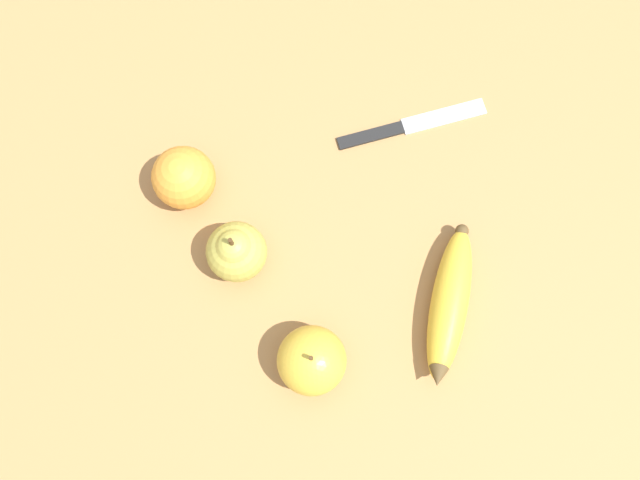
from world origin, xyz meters
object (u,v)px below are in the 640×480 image
object	(u,v)px
orange	(184,178)
paring_knife	(407,126)
pear	(236,251)
banana	(449,304)
apple	(312,360)

from	to	relation	value
orange	paring_knife	distance (m)	0.29
pear	paring_knife	world-z (taller)	pear
banana	pear	size ratio (longest dim) A/B	1.94
banana	apple	distance (m)	0.17
pear	apple	size ratio (longest dim) A/B	1.08
paring_knife	apple	bearing A→B (deg)	-37.77
pear	paring_knife	bearing A→B (deg)	-163.70
orange	pear	world-z (taller)	pear
pear	banana	bearing A→B (deg)	143.07
apple	pear	bearing A→B (deg)	-78.28
orange	paring_knife	xyz separation A→B (m)	(-0.28, 0.03, -0.04)
orange	apple	world-z (taller)	apple
pear	apple	xyz separation A→B (m)	(-0.03, 0.15, -0.00)
banana	apple	world-z (taller)	apple
apple	paring_knife	bearing A→B (deg)	-135.53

